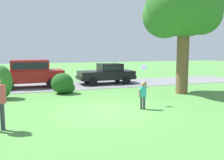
{
  "coord_description": "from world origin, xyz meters",
  "views": [
    {
      "loc": [
        -3.38,
        -9.94,
        2.62
      ],
      "look_at": [
        0.74,
        1.7,
        1.1
      ],
      "focal_mm": 39.58,
      "sensor_mm": 36.0,
      "label": 1
    }
  ],
  "objects_px": {
    "parked_sedan": "(107,73)",
    "child_thrower": "(143,93)",
    "oak_tree_large": "(183,8)",
    "frisbee": "(144,67)",
    "parked_suv": "(30,72)"
  },
  "relations": [
    {
      "from": "parked_sedan",
      "to": "frisbee",
      "type": "relative_size",
      "value": 14.09
    },
    {
      "from": "parked_sedan",
      "to": "oak_tree_large",
      "type": "bearing_deg",
      "value": -61.32
    },
    {
      "from": "oak_tree_large",
      "to": "parked_sedan",
      "type": "relative_size",
      "value": 1.62
    },
    {
      "from": "oak_tree_large",
      "to": "child_thrower",
      "type": "distance_m",
      "value": 6.63
    },
    {
      "from": "oak_tree_large",
      "to": "parked_sedan",
      "type": "height_order",
      "value": "oak_tree_large"
    },
    {
      "from": "parked_sedan",
      "to": "child_thrower",
      "type": "bearing_deg",
      "value": -97.6
    },
    {
      "from": "parked_sedan",
      "to": "parked_suv",
      "type": "height_order",
      "value": "parked_suv"
    },
    {
      "from": "parked_sedan",
      "to": "child_thrower",
      "type": "distance_m",
      "value": 8.42
    },
    {
      "from": "child_thrower",
      "to": "frisbee",
      "type": "bearing_deg",
      "value": 61.96
    },
    {
      "from": "parked_suv",
      "to": "oak_tree_large",
      "type": "bearing_deg",
      "value": -31.55
    },
    {
      "from": "parked_sedan",
      "to": "child_thrower",
      "type": "xyz_separation_m",
      "value": [
        -1.11,
        -8.35,
        -0.13
      ]
    },
    {
      "from": "frisbee",
      "to": "parked_sedan",
      "type": "bearing_deg",
      "value": 84.81
    },
    {
      "from": "child_thrower",
      "to": "frisbee",
      "type": "relative_size",
      "value": 4.09
    },
    {
      "from": "oak_tree_large",
      "to": "frisbee",
      "type": "distance_m",
      "value": 5.32
    },
    {
      "from": "parked_suv",
      "to": "frisbee",
      "type": "xyz_separation_m",
      "value": [
        4.98,
        -7.48,
        0.73
      ]
    }
  ]
}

